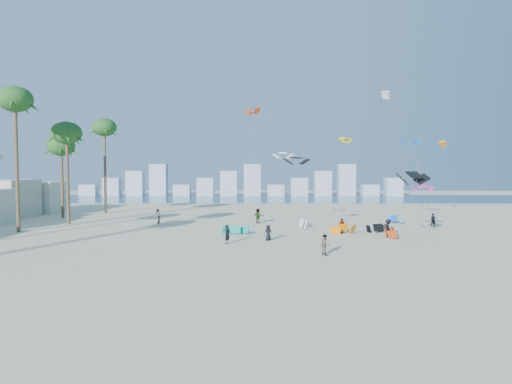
{
  "coord_description": "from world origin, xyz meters",
  "views": [
    {
      "loc": [
        3.45,
        -31.35,
        6.98
      ],
      "look_at": [
        3.0,
        16.0,
        4.5
      ],
      "focal_mm": 30.16,
      "sensor_mm": 36.0,
      "label": 1
    }
  ],
  "objects": [
    {
      "name": "kitesurfers_far",
      "position": [
        6.69,
        18.86,
        0.91
      ],
      "size": [
        34.84,
        14.89,
        1.9
      ],
      "color": "black",
      "rests_on": "ground"
    },
    {
      "name": "grounded_kites",
      "position": [
        12.82,
        16.7,
        0.48
      ],
      "size": [
        22.41,
        15.25,
        1.0
      ],
      "color": "#0B8679",
      "rests_on": "ground"
    },
    {
      "name": "kitesurfer_mid",
      "position": [
        8.73,
        3.49,
        0.85
      ],
      "size": [
        0.97,
        1.04,
        1.7
      ],
      "primitive_type": "imported",
      "rotation": [
        0.0,
        0.0,
        2.09
      ],
      "color": "gray",
      "rests_on": "ground"
    },
    {
      "name": "flying_kites",
      "position": [
        12.82,
        22.63,
        11.87
      ],
      "size": [
        27.78,
        29.99,
        18.54
      ],
      "color": "black",
      "rests_on": "ground"
    },
    {
      "name": "palm_row",
      "position": [
        -22.17,
        16.16,
        11.71
      ],
      "size": [
        9.43,
        44.8,
        16.15
      ],
      "color": "brown",
      "rests_on": "ground"
    },
    {
      "name": "ground",
      "position": [
        0.0,
        0.0,
        0.0
      ],
      "size": [
        220.0,
        220.0,
        0.0
      ],
      "primitive_type": "plane",
      "color": "beige",
      "rests_on": "ground"
    },
    {
      "name": "distant_skyline",
      "position": [
        -1.19,
        82.0,
        3.09
      ],
      "size": [
        85.0,
        3.0,
        8.4
      ],
      "color": "#9EADBF",
      "rests_on": "ground"
    },
    {
      "name": "kitesurfer_near",
      "position": [
        0.37,
        8.81,
        0.89
      ],
      "size": [
        0.71,
        0.77,
        1.78
      ],
      "primitive_type": "imported",
      "rotation": [
        0.0,
        0.0,
        1.01
      ],
      "color": "black",
      "rests_on": "ground"
    },
    {
      "name": "ocean",
      "position": [
        0.0,
        72.0,
        0.01
      ],
      "size": [
        220.0,
        220.0,
        0.0
      ],
      "primitive_type": "plane",
      "color": "navy",
      "rests_on": "ground"
    }
  ]
}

